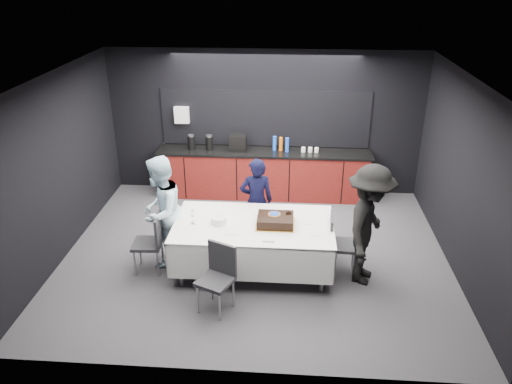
{
  "coord_description": "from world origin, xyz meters",
  "views": [
    {
      "loc": [
        0.5,
        -6.76,
        4.27
      ],
      "look_at": [
        0.0,
        0.1,
        1.05
      ],
      "focal_mm": 35.0,
      "sensor_mm": 36.0,
      "label": 1
    }
  ],
  "objects_px": {
    "chair_right": "(338,240)",
    "chair_near": "(218,273)",
    "party_table": "(254,232)",
    "person_center": "(256,201)",
    "person_right": "(369,225)",
    "cake_assembly": "(275,220)",
    "chair_left": "(152,239)",
    "plate_stack": "(219,220)",
    "person_left": "(161,212)",
    "champagne_flute": "(192,214)"
  },
  "relations": [
    {
      "from": "person_left",
      "to": "plate_stack",
      "type": "bearing_deg",
      "value": 89.64
    },
    {
      "from": "person_right",
      "to": "person_center",
      "type": "bearing_deg",
      "value": 78.56
    },
    {
      "from": "cake_assembly",
      "to": "person_right",
      "type": "distance_m",
      "value": 1.32
    },
    {
      "from": "plate_stack",
      "to": "chair_near",
      "type": "distance_m",
      "value": 0.96
    },
    {
      "from": "champagne_flute",
      "to": "party_table",
      "type": "bearing_deg",
      "value": 4.61
    },
    {
      "from": "champagne_flute",
      "to": "chair_near",
      "type": "distance_m",
      "value": 1.07
    },
    {
      "from": "cake_assembly",
      "to": "champagne_flute",
      "type": "xyz_separation_m",
      "value": [
        -1.2,
        -0.06,
        0.09
      ]
    },
    {
      "from": "party_table",
      "to": "plate_stack",
      "type": "relative_size",
      "value": 9.93
    },
    {
      "from": "person_left",
      "to": "cake_assembly",
      "type": "bearing_deg",
      "value": 94.86
    },
    {
      "from": "champagne_flute",
      "to": "person_right",
      "type": "xyz_separation_m",
      "value": [
        2.51,
        -0.08,
        -0.04
      ]
    },
    {
      "from": "cake_assembly",
      "to": "plate_stack",
      "type": "xyz_separation_m",
      "value": [
        -0.82,
        -0.02,
        -0.02
      ]
    },
    {
      "from": "party_table",
      "to": "person_right",
      "type": "height_order",
      "value": "person_right"
    },
    {
      "from": "champagne_flute",
      "to": "plate_stack",
      "type": "bearing_deg",
      "value": 6.18
    },
    {
      "from": "person_left",
      "to": "person_center",
      "type": "bearing_deg",
      "value": 126.06
    },
    {
      "from": "person_center",
      "to": "plate_stack",
      "type": "bearing_deg",
      "value": 49.41
    },
    {
      "from": "plate_stack",
      "to": "chair_right",
      "type": "relative_size",
      "value": 0.25
    },
    {
      "from": "champagne_flute",
      "to": "person_left",
      "type": "relative_size",
      "value": 0.13
    },
    {
      "from": "chair_left",
      "to": "chair_right",
      "type": "relative_size",
      "value": 1.0
    },
    {
      "from": "chair_left",
      "to": "party_table",
      "type": "bearing_deg",
      "value": 5.38
    },
    {
      "from": "party_table",
      "to": "chair_left",
      "type": "height_order",
      "value": "chair_left"
    },
    {
      "from": "plate_stack",
      "to": "chair_right",
      "type": "height_order",
      "value": "chair_right"
    },
    {
      "from": "chair_near",
      "to": "chair_right",
      "type": "bearing_deg",
      "value": 30.54
    },
    {
      "from": "chair_right",
      "to": "plate_stack",
      "type": "bearing_deg",
      "value": -178.04
    },
    {
      "from": "chair_near",
      "to": "plate_stack",
      "type": "bearing_deg",
      "value": 97.09
    },
    {
      "from": "party_table",
      "to": "person_left",
      "type": "height_order",
      "value": "person_left"
    },
    {
      "from": "chair_left",
      "to": "person_center",
      "type": "distance_m",
      "value": 1.76
    },
    {
      "from": "person_right",
      "to": "person_left",
      "type": "bearing_deg",
      "value": 103.81
    },
    {
      "from": "party_table",
      "to": "person_right",
      "type": "relative_size",
      "value": 1.3
    },
    {
      "from": "party_table",
      "to": "chair_right",
      "type": "xyz_separation_m",
      "value": [
        1.24,
        0.03,
        -0.11
      ]
    },
    {
      "from": "champagne_flute",
      "to": "chair_near",
      "type": "height_order",
      "value": "champagne_flute"
    },
    {
      "from": "person_right",
      "to": "chair_left",
      "type": "bearing_deg",
      "value": 108.8
    },
    {
      "from": "champagne_flute",
      "to": "chair_left",
      "type": "distance_m",
      "value": 0.73
    },
    {
      "from": "chair_left",
      "to": "chair_near",
      "type": "relative_size",
      "value": 1.0
    },
    {
      "from": "chair_right",
      "to": "chair_left",
      "type": "bearing_deg",
      "value": -176.44
    },
    {
      "from": "party_table",
      "to": "champagne_flute",
      "type": "distance_m",
      "value": 0.93
    },
    {
      "from": "plate_stack",
      "to": "person_left",
      "type": "distance_m",
      "value": 0.9
    },
    {
      "from": "party_table",
      "to": "plate_stack",
      "type": "bearing_deg",
      "value": -176.56
    },
    {
      "from": "chair_right",
      "to": "person_left",
      "type": "xyz_separation_m",
      "value": [
        -2.64,
        0.09,
        0.32
      ]
    },
    {
      "from": "chair_left",
      "to": "person_right",
      "type": "bearing_deg",
      "value": -0.21
    },
    {
      "from": "person_right",
      "to": "plate_stack",
      "type": "bearing_deg",
      "value": 105.76
    },
    {
      "from": "party_table",
      "to": "cake_assembly",
      "type": "bearing_deg",
      "value": -2.6
    },
    {
      "from": "party_table",
      "to": "person_center",
      "type": "xyz_separation_m",
      "value": [
        -0.02,
        0.81,
        0.1
      ]
    },
    {
      "from": "party_table",
      "to": "chair_right",
      "type": "height_order",
      "value": "chair_right"
    },
    {
      "from": "cake_assembly",
      "to": "chair_left",
      "type": "distance_m",
      "value": 1.84
    },
    {
      "from": "plate_stack",
      "to": "person_right",
      "type": "height_order",
      "value": "person_right"
    },
    {
      "from": "person_right",
      "to": "champagne_flute",
      "type": "bearing_deg",
      "value": 107.17
    },
    {
      "from": "plate_stack",
      "to": "person_right",
      "type": "xyz_separation_m",
      "value": [
        2.13,
        -0.12,
        0.06
      ]
    },
    {
      "from": "cake_assembly",
      "to": "chair_right",
      "type": "bearing_deg",
      "value": 2.73
    },
    {
      "from": "chair_right",
      "to": "chair_near",
      "type": "height_order",
      "value": "same"
    },
    {
      "from": "person_center",
      "to": "chair_right",
      "type": "bearing_deg",
      "value": 137.49
    }
  ]
}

